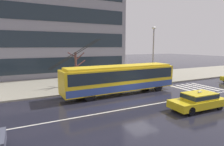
{
  "coord_description": "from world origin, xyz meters",
  "views": [
    {
      "loc": [
        -9.2,
        -12.85,
        4.74
      ],
      "look_at": [
        -1.0,
        3.56,
        2.08
      ],
      "focal_mm": 29.59,
      "sensor_mm": 36.0,
      "label": 1
    }
  ],
  "objects_px": {
    "pedestrian_waiting_by_pole": "(103,73)",
    "street_lamp": "(153,51)",
    "pedestrian_walking_past": "(122,75)",
    "taxi_oncoming_near": "(198,100)",
    "street_tree_bare": "(76,67)",
    "pedestrian_at_shelter": "(111,76)",
    "pedestrian_approaching_curb": "(75,80)",
    "trolleybus": "(121,78)"
  },
  "relations": [
    {
      "from": "pedestrian_at_shelter",
      "to": "pedestrian_walking_past",
      "type": "bearing_deg",
      "value": 0.35
    },
    {
      "from": "pedestrian_walking_past",
      "to": "street_tree_bare",
      "type": "distance_m",
      "value": 5.78
    },
    {
      "from": "trolleybus",
      "to": "pedestrian_at_shelter",
      "type": "distance_m",
      "value": 4.13
    },
    {
      "from": "trolleybus",
      "to": "street_tree_bare",
      "type": "xyz_separation_m",
      "value": [
        -3.17,
        5.02,
        0.82
      ]
    },
    {
      "from": "taxi_oncoming_near",
      "to": "pedestrian_waiting_by_pole",
      "type": "height_order",
      "value": "pedestrian_waiting_by_pole"
    },
    {
      "from": "trolleybus",
      "to": "taxi_oncoming_near",
      "type": "relative_size",
      "value": 2.87
    },
    {
      "from": "pedestrian_at_shelter",
      "to": "pedestrian_waiting_by_pole",
      "type": "height_order",
      "value": "pedestrian_waiting_by_pole"
    },
    {
      "from": "trolleybus",
      "to": "pedestrian_approaching_curb",
      "type": "distance_m",
      "value": 5.05
    },
    {
      "from": "trolleybus",
      "to": "taxi_oncoming_near",
      "type": "height_order",
      "value": "trolleybus"
    },
    {
      "from": "pedestrian_at_shelter",
      "to": "street_lamp",
      "type": "xyz_separation_m",
      "value": [
        4.86,
        -1.94,
        3.11
      ]
    },
    {
      "from": "street_lamp",
      "to": "pedestrian_walking_past",
      "type": "bearing_deg",
      "value": 149.84
    },
    {
      "from": "pedestrian_walking_past",
      "to": "street_tree_bare",
      "type": "xyz_separation_m",
      "value": [
        -5.54,
        0.99,
        1.3
      ]
    },
    {
      "from": "pedestrian_walking_past",
      "to": "pedestrian_waiting_by_pole",
      "type": "relative_size",
      "value": 0.81
    },
    {
      "from": "trolleybus",
      "to": "pedestrian_approaching_curb",
      "type": "bearing_deg",
      "value": 138.62
    },
    {
      "from": "taxi_oncoming_near",
      "to": "street_tree_bare",
      "type": "relative_size",
      "value": 1.14
    },
    {
      "from": "pedestrian_at_shelter",
      "to": "taxi_oncoming_near",
      "type": "bearing_deg",
      "value": -79.39
    },
    {
      "from": "pedestrian_walking_past",
      "to": "street_tree_bare",
      "type": "relative_size",
      "value": 0.41
    },
    {
      "from": "pedestrian_at_shelter",
      "to": "street_tree_bare",
      "type": "xyz_separation_m",
      "value": [
        -4.03,
        1.0,
        1.28
      ]
    },
    {
      "from": "pedestrian_walking_past",
      "to": "pedestrian_waiting_by_pole",
      "type": "bearing_deg",
      "value": -160.19
    },
    {
      "from": "pedestrian_approaching_curb",
      "to": "pedestrian_waiting_by_pole",
      "type": "xyz_separation_m",
      "value": [
        3.11,
        -0.4,
        0.59
      ]
    },
    {
      "from": "pedestrian_at_shelter",
      "to": "pedestrian_walking_past",
      "type": "xyz_separation_m",
      "value": [
        1.52,
        0.01,
        -0.02
      ]
    },
    {
      "from": "pedestrian_walking_past",
      "to": "pedestrian_waiting_by_pole",
      "type": "distance_m",
      "value": 3.29
    },
    {
      "from": "pedestrian_at_shelter",
      "to": "trolleybus",
      "type": "bearing_deg",
      "value": -102.01
    },
    {
      "from": "pedestrian_approaching_curb",
      "to": "pedestrian_waiting_by_pole",
      "type": "distance_m",
      "value": 3.19
    },
    {
      "from": "pedestrian_approaching_curb",
      "to": "street_lamp",
      "type": "bearing_deg",
      "value": -7.5
    },
    {
      "from": "pedestrian_walking_past",
      "to": "taxi_oncoming_near",
      "type": "bearing_deg",
      "value": -87.26
    },
    {
      "from": "pedestrian_at_shelter",
      "to": "street_lamp",
      "type": "bearing_deg",
      "value": -21.71
    },
    {
      "from": "street_tree_bare",
      "to": "pedestrian_at_shelter",
      "type": "bearing_deg",
      "value": -13.99
    },
    {
      "from": "pedestrian_approaching_curb",
      "to": "pedestrian_waiting_by_pole",
      "type": "height_order",
      "value": "pedestrian_waiting_by_pole"
    },
    {
      "from": "pedestrian_at_shelter",
      "to": "street_lamp",
      "type": "distance_m",
      "value": 6.09
    },
    {
      "from": "trolleybus",
      "to": "pedestrian_approaching_curb",
      "type": "xyz_separation_m",
      "value": [
        -3.78,
        3.33,
        -0.44
      ]
    },
    {
      "from": "taxi_oncoming_near",
      "to": "pedestrian_at_shelter",
      "type": "xyz_separation_m",
      "value": [
        -2.04,
        10.88,
        0.41
      ]
    },
    {
      "from": "street_lamp",
      "to": "street_tree_bare",
      "type": "height_order",
      "value": "street_lamp"
    },
    {
      "from": "trolleybus",
      "to": "pedestrian_waiting_by_pole",
      "type": "height_order",
      "value": "trolleybus"
    },
    {
      "from": "street_lamp",
      "to": "pedestrian_waiting_by_pole",
      "type": "bearing_deg",
      "value": 172.4
    },
    {
      "from": "taxi_oncoming_near",
      "to": "street_tree_bare",
      "type": "distance_m",
      "value": 13.44
    },
    {
      "from": "trolleybus",
      "to": "street_tree_bare",
      "type": "distance_m",
      "value": 5.99
    },
    {
      "from": "pedestrian_approaching_curb",
      "to": "street_lamp",
      "type": "xyz_separation_m",
      "value": [
        9.5,
        -1.25,
        3.1
      ]
    },
    {
      "from": "pedestrian_waiting_by_pole",
      "to": "street_lamp",
      "type": "relative_size",
      "value": 0.29
    },
    {
      "from": "street_tree_bare",
      "to": "pedestrian_approaching_curb",
      "type": "bearing_deg",
      "value": -109.75
    },
    {
      "from": "pedestrian_at_shelter",
      "to": "pedestrian_waiting_by_pole",
      "type": "distance_m",
      "value": 1.96
    },
    {
      "from": "taxi_oncoming_near",
      "to": "pedestrian_approaching_curb",
      "type": "distance_m",
      "value": 12.19
    }
  ]
}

